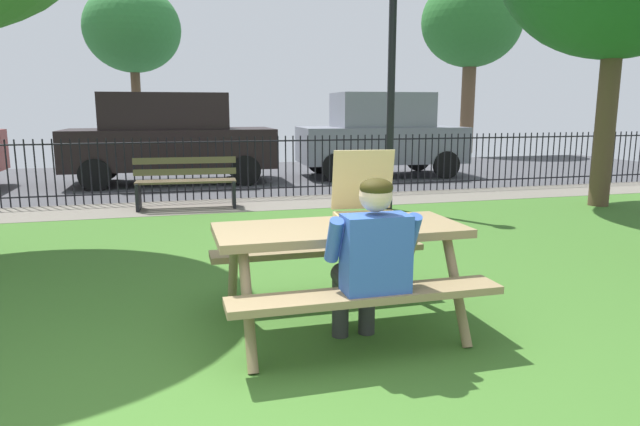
# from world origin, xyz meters

# --- Properties ---
(ground) EXTENTS (28.00, 11.66, 0.02)m
(ground) POSITION_xyz_m (0.00, 1.83, -0.01)
(ground) COLOR #3D6C28
(cobblestone_walkway) EXTENTS (28.00, 1.40, 0.01)m
(cobblestone_walkway) POSITION_xyz_m (0.00, 6.96, -0.00)
(cobblestone_walkway) COLOR slate
(street_asphalt) EXTENTS (28.00, 6.70, 0.01)m
(street_asphalt) POSITION_xyz_m (0.00, 11.02, -0.01)
(street_asphalt) COLOR #424247
(picnic_table_foreground) EXTENTS (1.80, 1.48, 0.79)m
(picnic_table_foreground) POSITION_xyz_m (1.13, 1.38, 0.60)
(picnic_table_foreground) COLOR #8F7852
(picnic_table_foreground) RESTS_ON ground
(pizza_box_open) EXTENTS (0.53, 0.59, 0.53)m
(pizza_box_open) POSITION_xyz_m (1.39, 1.48, 0.87)
(pizza_box_open) COLOR tan
(pizza_box_open) RESTS_ON picnic_table_foreground
(adult_at_table) EXTENTS (0.61, 0.59, 1.19)m
(adult_at_table) POSITION_xyz_m (1.19, 0.88, 0.66)
(adult_at_table) COLOR #2F2F2F
(adult_at_table) RESTS_ON ground
(iron_fence_streetside) EXTENTS (20.51, 0.03, 1.12)m
(iron_fence_streetside) POSITION_xyz_m (-0.00, 7.66, 0.57)
(iron_fence_streetside) COLOR black
(iron_fence_streetside) RESTS_ON ground
(park_bench_center) EXTENTS (1.62, 0.56, 0.85)m
(park_bench_center) POSITION_xyz_m (0.21, 6.83, 0.42)
(park_bench_center) COLOR brown
(park_bench_center) RESTS_ON ground
(lamp_post_walkway) EXTENTS (0.28, 0.28, 4.07)m
(lamp_post_walkway) POSITION_xyz_m (3.38, 5.93, 2.48)
(lamp_post_walkway) COLOR black
(lamp_post_walkway) RESTS_ON ground
(parked_car_left) EXTENTS (4.41, 1.94, 1.94)m
(parked_car_left) POSITION_xyz_m (-0.00, 10.24, 1.01)
(parked_car_left) COLOR black
(parked_car_left) RESTS_ON ground
(parked_car_center) EXTENTS (3.98, 1.99, 1.98)m
(parked_car_center) POSITION_xyz_m (4.92, 10.24, 1.01)
(parked_car_center) COLOR gray
(parked_car_center) RESTS_ON ground
(far_tree_midleft) EXTENTS (2.90, 2.90, 5.31)m
(far_tree_midleft) POSITION_xyz_m (-0.92, 16.17, 3.98)
(far_tree_midleft) COLOR brown
(far_tree_midleft) RESTS_ON ground
(far_tree_center) EXTENTS (3.54, 3.54, 6.26)m
(far_tree_center) POSITION_xyz_m (10.60, 16.17, 4.61)
(far_tree_center) COLOR brown
(far_tree_center) RESTS_ON ground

